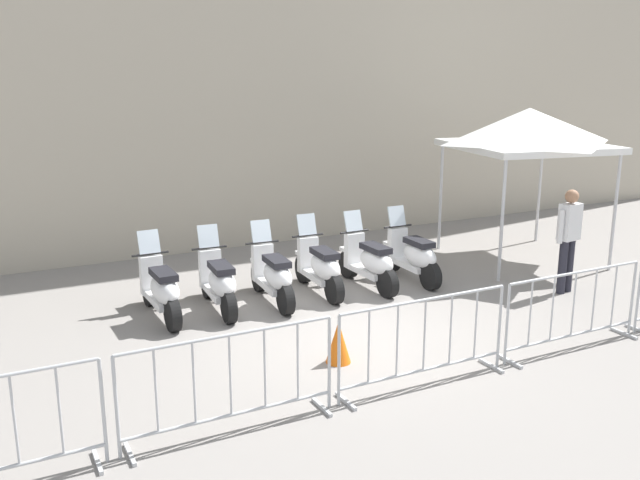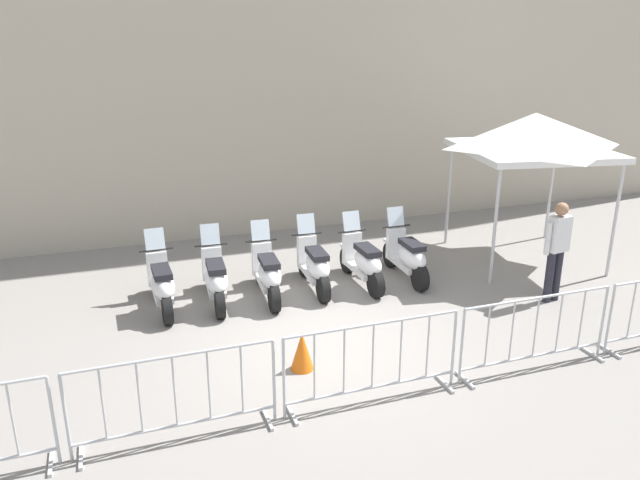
# 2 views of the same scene
# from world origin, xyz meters

# --- Properties ---
(ground_plane) EXTENTS (120.00, 120.00, 0.00)m
(ground_plane) POSITION_xyz_m (0.00, 0.00, 0.00)
(ground_plane) COLOR gray
(motorcycle_0) EXTENTS (0.68, 1.71, 1.24)m
(motorcycle_0) POSITION_xyz_m (-2.47, 1.45, 0.45)
(motorcycle_0) COLOR black
(motorcycle_0) RESTS_ON ground
(motorcycle_1) EXTENTS (0.58, 1.73, 1.24)m
(motorcycle_1) POSITION_xyz_m (-1.61, 1.55, 0.45)
(motorcycle_1) COLOR black
(motorcycle_1) RESTS_ON ground
(motorcycle_2) EXTENTS (0.59, 1.72, 1.24)m
(motorcycle_2) POSITION_xyz_m (-0.74, 1.64, 0.45)
(motorcycle_2) COLOR black
(motorcycle_2) RESTS_ON ground
(motorcycle_3) EXTENTS (0.60, 1.72, 1.24)m
(motorcycle_3) POSITION_xyz_m (0.11, 1.89, 0.45)
(motorcycle_3) COLOR black
(motorcycle_3) RESTS_ON ground
(motorcycle_4) EXTENTS (0.68, 1.71, 1.24)m
(motorcycle_4) POSITION_xyz_m (1.00, 1.93, 0.45)
(motorcycle_4) COLOR black
(motorcycle_4) RESTS_ON ground
(motorcycle_5) EXTENTS (0.63, 1.72, 1.24)m
(motorcycle_5) POSITION_xyz_m (1.86, 2.08, 0.45)
(motorcycle_5) COLOR black
(motorcycle_5) RESTS_ON ground
(barrier_segment_1) EXTENTS (2.25, 0.80, 1.07)m
(barrier_segment_1) POSITION_xyz_m (-2.05, -2.07, 0.53)
(barrier_segment_1) COLOR #B2B5B7
(barrier_segment_1) RESTS_ON ground
(barrier_segment_2) EXTENTS (2.25, 0.80, 1.07)m
(barrier_segment_2) POSITION_xyz_m (0.29, -1.66, 0.53)
(barrier_segment_2) COLOR #B2B5B7
(barrier_segment_2) RESTS_ON ground
(barrier_segment_3) EXTENTS (2.25, 0.80, 1.07)m
(barrier_segment_3) POSITION_xyz_m (2.63, -1.25, 0.53)
(barrier_segment_3) COLOR #B2B5B7
(barrier_segment_3) RESTS_ON ground
(officer_near_row_end) EXTENTS (0.53, 0.32, 1.73)m
(officer_near_row_end) POSITION_xyz_m (4.02, 0.79, 0.98)
(officer_near_row_end) COLOR #23232D
(officer_near_row_end) RESTS_ON ground
(canopy_tent) EXTENTS (2.58, 2.58, 2.91)m
(canopy_tent) POSITION_xyz_m (4.47, 2.82, 2.52)
(canopy_tent) COLOR silver
(canopy_tent) RESTS_ON ground
(traffic_cone) EXTENTS (0.32, 0.32, 0.55)m
(traffic_cone) POSITION_xyz_m (-0.46, -0.77, 0.28)
(traffic_cone) COLOR orange
(traffic_cone) RESTS_ON ground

